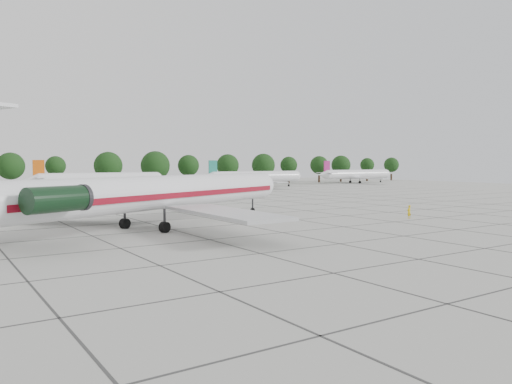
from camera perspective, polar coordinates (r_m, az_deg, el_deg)
ground at (r=55.06m, az=-1.92°, el=-3.70°), size 260.00×260.00×0.00m
apron_joints at (r=68.21m, az=-8.56°, el=-2.37°), size 170.00×170.00×0.02m
main_airliner at (r=51.31m, az=-12.19°, el=-0.11°), size 43.07×32.33×10.56m
ground_crew at (r=63.54m, az=17.09°, el=-2.17°), size 0.61×0.42×1.62m
bg_airliner_c at (r=121.30m, az=-17.39°, el=1.38°), size 28.24×27.20×7.40m
bg_airliner_d at (r=136.27m, az=-0.05°, el=1.73°), size 28.24×27.20×7.40m
bg_airliner_e at (r=169.32m, az=11.45°, el=1.98°), size 28.24×27.20×7.40m
tree_line at (r=132.62m, az=-26.24°, el=2.67°), size 249.86×8.44×10.22m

